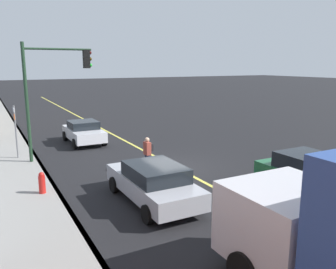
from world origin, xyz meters
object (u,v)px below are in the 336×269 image
Objects in this scene: car_green at (311,174)px; street_sign_post at (16,128)px; car_white at (84,132)px; pedestrian_with_backpack at (148,152)px; car_silver at (153,182)px; fire_hydrant at (42,185)px; traffic_light_mast at (52,82)px.

street_sign_post is at bearing 42.27° from car_green.
car_green reaches higher than car_white.
car_silver is at bearing 158.13° from pedestrian_with_backpack.
car_silver is 4.81× the size of fire_hydrant.
traffic_light_mast is 2.07× the size of street_sign_post.
street_sign_post is at bearing 57.97° from traffic_light_mast.
car_white is 5.18m from traffic_light_mast.
traffic_light_mast is at bearing 42.45° from pedestrian_with_backpack.
car_green is at bearing -140.38° from traffic_light_mast.
pedestrian_with_backpack is at bearing -21.87° from car_silver.
street_sign_post reaches higher than pedestrian_with_backpack.
pedestrian_with_backpack is 4.83m from fire_hydrant.
car_silver reaches higher than car_white.
car_white is 7.08m from pedestrian_with_backpack.
fire_hydrant is (2.34, 3.36, -0.26)m from car_silver.
street_sign_post is at bearing 24.55° from car_silver.
pedestrian_with_backpack is 6.90m from street_sign_post.
car_silver is 10.35m from car_white.
fire_hydrant is (-8.00, 3.65, -0.24)m from car_white.
traffic_light_mast is 3.02m from street_sign_post.
car_white is 1.39× the size of street_sign_post.
traffic_light_mast reaches higher than pedestrian_with_backpack.
traffic_light_mast is 5.93m from fire_hydrant.
street_sign_post is 2.96× the size of fire_hydrant.
pedestrian_with_backpack reaches higher than fire_hydrant.
car_green is at bearing -157.23° from car_white.
car_white is 4.12× the size of fire_hydrant.
car_white is 2.48× the size of pedestrian_with_backpack.
fire_hydrant is (-1.00, 4.70, -0.43)m from pedestrian_with_backpack.
car_green is 13.65m from street_sign_post.
car_silver is 1.63× the size of street_sign_post.
pedestrian_with_backpack is 0.27× the size of traffic_light_mast.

